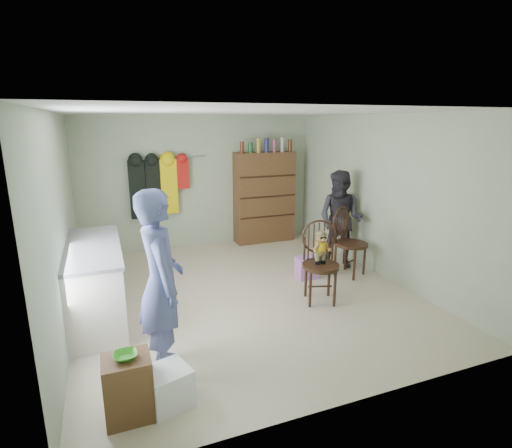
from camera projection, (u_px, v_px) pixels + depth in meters
name	position (u px, v px, depth m)	size (l,w,h in m)	color
ground_plane	(245.00, 293.00, 5.72)	(5.00, 5.00, 0.00)	beige
room_walls	(232.00, 179.00, 5.80)	(5.00, 5.00, 5.00)	#B4C1A2
counter	(96.00, 282.00, 4.91)	(0.64, 1.86, 0.94)	silver
stool	(128.00, 388.00, 3.26)	(0.38, 0.33, 0.55)	brown
bowl	(125.00, 356.00, 3.19)	(0.19, 0.19, 0.05)	green
plastic_tub	(168.00, 387.00, 3.43)	(0.36, 0.34, 0.34)	white
chair_front	(320.00, 256.00, 5.35)	(0.62, 0.62, 1.10)	#3A2214
chair_far	(348.00, 238.00, 6.29)	(0.66, 0.66, 1.10)	#3A2214
striped_bag	(307.00, 268.00, 6.23)	(0.32, 0.25, 0.34)	pink
person_left	(161.00, 283.00, 3.77)	(0.66, 0.43, 1.81)	#4E598F
person_right	(340.00, 219.00, 6.61)	(0.79, 0.61, 1.62)	#2D2B33
dresser	(264.00, 197.00, 8.00)	(1.20, 0.39, 2.08)	brown
coat_rack	(157.00, 186.00, 7.26)	(1.42, 0.12, 1.09)	#99999E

